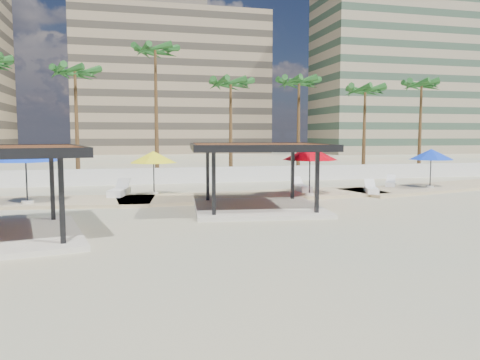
% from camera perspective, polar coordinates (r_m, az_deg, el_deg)
% --- Properties ---
extents(ground, '(200.00, 200.00, 0.00)m').
position_cam_1_polar(ground, '(20.42, 2.00, -4.82)').
color(ground, '#CAB386').
rests_on(ground, ground).
extents(promenade, '(44.45, 7.97, 0.24)m').
position_cam_1_polar(promenade, '(28.24, 1.68, -1.82)').
color(promenade, '#C6B284').
rests_on(promenade, ground).
extents(boundary_wall, '(56.00, 0.30, 1.20)m').
position_cam_1_polar(boundary_wall, '(35.88, -4.96, 0.59)').
color(boundary_wall, silver).
rests_on(boundary_wall, ground).
extents(building_mid, '(38.00, 16.00, 30.40)m').
position_cam_1_polar(building_mid, '(98.36, -8.35, 11.64)').
color(building_mid, '#847259').
rests_on(building_mid, ground).
extents(building_east, '(32.00, 15.00, 36.40)m').
position_cam_1_polar(building_east, '(101.61, 18.60, 12.92)').
color(building_east, gray).
rests_on(building_east, ground).
extents(pavilion_central, '(7.09, 7.09, 3.25)m').
position_cam_1_polar(pavilion_central, '(22.85, 2.16, 1.18)').
color(pavilion_central, beige).
rests_on(pavilion_central, ground).
extents(umbrella_b, '(3.74, 3.74, 2.54)m').
position_cam_1_polar(umbrella_b, '(27.98, -10.50, 2.76)').
color(umbrella_b, beige).
rests_on(umbrella_b, promenade).
extents(umbrella_c, '(4.14, 4.14, 2.82)m').
position_cam_1_polar(umbrella_c, '(27.18, 8.53, 3.21)').
color(umbrella_c, beige).
rests_on(umbrella_c, promenade).
extents(umbrella_d, '(3.66, 3.66, 2.57)m').
position_cam_1_polar(umbrella_d, '(33.28, 22.28, 2.90)').
color(umbrella_d, beige).
rests_on(umbrella_d, promenade).
extents(umbrella_f, '(4.14, 4.14, 2.95)m').
position_cam_1_polar(umbrella_f, '(26.02, -24.70, 2.93)').
color(umbrella_f, beige).
rests_on(umbrella_f, promenade).
extents(lounger_a, '(1.39, 2.53, 0.91)m').
position_cam_1_polar(lounger_a, '(27.99, -14.49, -1.36)').
color(lounger_a, white).
rests_on(lounger_a, promenade).
extents(lounger_b, '(1.31, 2.09, 0.75)m').
position_cam_1_polar(lounger_b, '(29.43, 15.70, -1.13)').
color(lounger_b, white).
rests_on(lounger_b, promenade).
extents(lounger_c, '(0.72, 2.14, 0.81)m').
position_cam_1_polar(lounger_c, '(29.57, 7.46, -0.92)').
color(lounger_c, white).
rests_on(lounger_c, promenade).
extents(lounger_d, '(1.54, 1.89, 0.71)m').
position_cam_1_polar(lounger_d, '(33.75, 17.87, -0.39)').
color(lounger_d, white).
rests_on(lounger_d, promenade).
extents(palm_c, '(3.00, 3.00, 9.19)m').
position_cam_1_polar(palm_c, '(37.85, -19.47, 11.83)').
color(palm_c, brown).
rests_on(palm_c, ground).
extents(palm_d, '(3.00, 3.00, 11.17)m').
position_cam_1_polar(palm_d, '(38.81, -10.29, 14.64)').
color(palm_d, brown).
rests_on(palm_d, ground).
extents(palm_e, '(3.00, 3.00, 8.69)m').
position_cam_1_polar(palm_e, '(38.86, -1.15, 11.27)').
color(palm_e, brown).
rests_on(palm_e, ground).
extents(palm_f, '(3.00, 3.00, 8.96)m').
position_cam_1_polar(palm_f, '(40.81, 7.20, 11.31)').
color(palm_f, brown).
rests_on(palm_f, ground).
extents(palm_g, '(3.00, 3.00, 8.39)m').
position_cam_1_polar(palm_g, '(42.90, 15.01, 10.15)').
color(palm_g, brown).
rests_on(palm_g, ground).
extents(palm_h, '(3.00, 3.00, 9.09)m').
position_cam_1_polar(palm_h, '(46.61, 21.26, 10.40)').
color(palm_h, brown).
rests_on(palm_h, ground).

